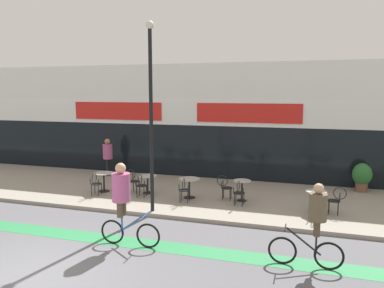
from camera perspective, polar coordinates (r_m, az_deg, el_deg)
The scene contains 22 objects.
ground_plane at distance 9.35m, azimuth -23.37°, elevation -18.27°, with size 120.00×120.00×0.00m, color #5B5B60.
sidewalk_slab at distance 15.20m, azimuth -5.31°, elevation -7.25°, with size 40.00×5.50×0.12m, color gray.
storefront_facade at distance 19.16m, azimuth -0.03°, elevation 3.78°, with size 40.00×4.06×5.31m.
bike_lane_stripe at distance 11.13m, azimuth -15.06°, elevation -13.56°, with size 36.00×0.70×0.01m, color #2D844C.
bistro_table_0 at distance 15.22m, azimuth -13.29°, elevation -5.07°, with size 0.77×0.77×0.75m.
bistro_table_1 at distance 14.67m, azimuth -6.78°, elevation -5.55°, with size 0.72×0.72×0.70m.
bistro_table_2 at distance 13.94m, azimuth -0.42°, elevation -6.10°, with size 0.79×0.79×0.73m.
bistro_table_3 at distance 13.69m, azimuth 7.61°, elevation -6.42°, with size 0.64×0.64×0.76m.
bistro_table_4 at distance 12.97m, azimuth 18.37°, elevation -7.69°, with size 0.67×0.67×0.71m.
cafe_chair_0_near at distance 14.70m, azimuth -14.49°, elevation -5.67°, with size 0.44×0.59×0.90m.
cafe_chair_1_near at distance 14.11m, azimuth -7.79°, elevation -6.05°, with size 0.43×0.59×0.90m.
cafe_chair_1_side at distance 14.93m, azimuth -8.99°, elevation -5.30°, with size 0.58×0.42×0.90m.
cafe_chair_2_near at distance 13.36m, azimuth -1.19°, elevation -6.78°, with size 0.44×0.59×0.90m.
cafe_chair_3_near at distance 13.09m, azimuth 7.14°, elevation -7.15°, with size 0.41×0.58×0.90m.
cafe_chair_3_side at distance 13.80m, azimuth 5.02°, elevation -6.34°, with size 0.59×0.42×0.90m.
cafe_chair_4_near at distance 12.36m, azimuth 18.45°, elevation -8.41°, with size 0.42×0.58×0.90m.
cafe_chair_4_side at distance 12.99m, azimuth 21.15°, elevation -7.75°, with size 0.59×0.44×0.90m.
planter_pot at distance 16.27m, azimuth 24.48°, elevation -4.47°, with size 0.74×0.74×1.13m.
lamp_post at distance 12.06m, azimuth -6.28°, elevation 5.77°, with size 0.26×0.26×6.10m.
cyclist_1 at distance 9.09m, azimuth 18.13°, elevation -11.00°, with size 1.70×0.48×2.01m.
cyclist_2 at distance 10.01m, azimuth -10.51°, elevation -7.84°, with size 1.69×0.50×2.21m.
pedestrian_near_end at distance 17.99m, azimuth -12.71°, elevation -1.45°, with size 0.51×0.51×1.75m.
Camera 1 is at (5.62, -6.30, 4.03)m, focal length 35.00 mm.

